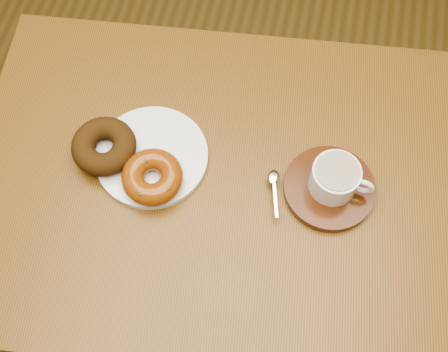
% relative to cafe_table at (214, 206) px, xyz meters
% --- Properties ---
extents(ground, '(6.00, 6.00, 0.00)m').
position_rel_cafe_table_xyz_m(ground, '(-0.25, 0.21, -0.69)').
color(ground, brown).
rests_on(ground, ground).
extents(cafe_table, '(0.93, 0.74, 0.82)m').
position_rel_cafe_table_xyz_m(cafe_table, '(0.00, 0.00, 0.00)').
color(cafe_table, brown).
rests_on(cafe_table, ground).
extents(donut_plate, '(0.21, 0.21, 0.01)m').
position_rel_cafe_table_xyz_m(donut_plate, '(-0.12, 0.02, 0.14)').
color(donut_plate, white).
rests_on(donut_plate, cafe_table).
extents(donut_cinnamon, '(0.13, 0.13, 0.04)m').
position_rel_cafe_table_xyz_m(donut_cinnamon, '(-0.20, 0.01, 0.16)').
color(donut_cinnamon, '#35200A').
rests_on(donut_cinnamon, donut_plate).
extents(donut_caramel, '(0.11, 0.11, 0.04)m').
position_rel_cafe_table_xyz_m(donut_caramel, '(-0.10, -0.03, 0.16)').
color(donut_caramel, brown).
rests_on(donut_caramel, donut_plate).
extents(saucer, '(0.19, 0.19, 0.02)m').
position_rel_cafe_table_xyz_m(saucer, '(0.20, 0.02, 0.14)').
color(saucer, '#391807').
rests_on(saucer, cafe_table).
extents(coffee_cup, '(0.11, 0.08, 0.06)m').
position_rel_cafe_table_xyz_m(coffee_cup, '(0.21, 0.02, 0.18)').
color(coffee_cup, white).
rests_on(coffee_cup, saucer).
extents(teaspoon, '(0.03, 0.09, 0.01)m').
position_rel_cafe_table_xyz_m(teaspoon, '(0.11, 0.01, 0.15)').
color(teaspoon, silver).
rests_on(teaspoon, saucer).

